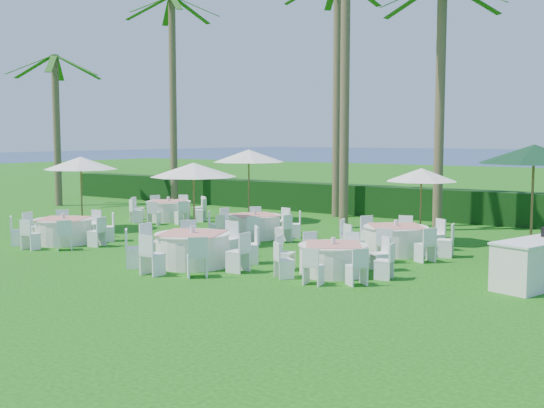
{
  "coord_description": "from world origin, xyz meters",
  "views": [
    {
      "loc": [
        12.11,
        -12.63,
        3.16
      ],
      "look_at": [
        1.44,
        2.79,
        1.3
      ],
      "focal_mm": 45.0,
      "sensor_mm": 36.0,
      "label": 1
    }
  ],
  "objects_px": {
    "banquet_table_f": "(396,239)",
    "banquet_table_c": "(333,258)",
    "umbrella_b": "(194,170)",
    "banquet_table_b": "(193,248)",
    "umbrella_c": "(249,156)",
    "banquet_table_e": "(255,226)",
    "banquet_table_a": "(64,230)",
    "umbrella_green": "(534,154)",
    "umbrella_d": "(421,175)",
    "banquet_table_d": "(169,210)",
    "umbrella_a": "(81,163)"
  },
  "relations": [
    {
      "from": "banquet_table_f",
      "to": "banquet_table_e",
      "type": "bearing_deg",
      "value": 177.67
    },
    {
      "from": "banquet_table_e",
      "to": "umbrella_c",
      "type": "height_order",
      "value": "umbrella_c"
    },
    {
      "from": "banquet_table_b",
      "to": "umbrella_green",
      "type": "bearing_deg",
      "value": 45.25
    },
    {
      "from": "banquet_table_d",
      "to": "banquet_table_a",
      "type": "bearing_deg",
      "value": -77.79
    },
    {
      "from": "banquet_table_a",
      "to": "banquet_table_b",
      "type": "height_order",
      "value": "banquet_table_b"
    },
    {
      "from": "banquet_table_d",
      "to": "umbrella_c",
      "type": "height_order",
      "value": "umbrella_c"
    },
    {
      "from": "banquet_table_f",
      "to": "banquet_table_d",
      "type": "bearing_deg",
      "value": 169.27
    },
    {
      "from": "banquet_table_c",
      "to": "banquet_table_d",
      "type": "bearing_deg",
      "value": 152.39
    },
    {
      "from": "banquet_table_f",
      "to": "umbrella_d",
      "type": "relative_size",
      "value": 1.36
    },
    {
      "from": "banquet_table_a",
      "to": "umbrella_b",
      "type": "xyz_separation_m",
      "value": [
        3.3,
        2.09,
        1.8
      ]
    },
    {
      "from": "banquet_table_f",
      "to": "umbrella_a",
      "type": "height_order",
      "value": "umbrella_a"
    },
    {
      "from": "umbrella_d",
      "to": "umbrella_c",
      "type": "bearing_deg",
      "value": 170.05
    },
    {
      "from": "umbrella_b",
      "to": "umbrella_c",
      "type": "distance_m",
      "value": 5.55
    },
    {
      "from": "banquet_table_a",
      "to": "umbrella_d",
      "type": "relative_size",
      "value": 1.33
    },
    {
      "from": "banquet_table_f",
      "to": "umbrella_c",
      "type": "distance_m",
      "value": 8.44
    },
    {
      "from": "umbrella_a",
      "to": "umbrella_green",
      "type": "xyz_separation_m",
      "value": [
        13.78,
        3.72,
        0.43
      ]
    },
    {
      "from": "banquet_table_d",
      "to": "umbrella_c",
      "type": "xyz_separation_m",
      "value": [
        2.69,
        1.46,
        2.05
      ]
    },
    {
      "from": "banquet_table_b",
      "to": "umbrella_d",
      "type": "bearing_deg",
      "value": 63.65
    },
    {
      "from": "banquet_table_c",
      "to": "banquet_table_d",
      "type": "height_order",
      "value": "banquet_table_d"
    },
    {
      "from": "umbrella_green",
      "to": "banquet_table_a",
      "type": "bearing_deg",
      "value": -153.32
    },
    {
      "from": "banquet_table_f",
      "to": "umbrella_b",
      "type": "bearing_deg",
      "value": -161.89
    },
    {
      "from": "banquet_table_d",
      "to": "umbrella_green",
      "type": "height_order",
      "value": "umbrella_green"
    },
    {
      "from": "umbrella_b",
      "to": "umbrella_d",
      "type": "bearing_deg",
      "value": 36.02
    },
    {
      "from": "banquet_table_b",
      "to": "banquet_table_e",
      "type": "height_order",
      "value": "banquet_table_b"
    },
    {
      "from": "banquet_table_f",
      "to": "banquet_table_c",
      "type": "bearing_deg",
      "value": -90.41
    },
    {
      "from": "banquet_table_f",
      "to": "umbrella_b",
      "type": "relative_size",
      "value": 1.2
    },
    {
      "from": "banquet_table_e",
      "to": "umbrella_green",
      "type": "distance_m",
      "value": 8.41
    },
    {
      "from": "banquet_table_a",
      "to": "umbrella_d",
      "type": "xyz_separation_m",
      "value": [
        8.72,
        6.03,
        1.64
      ]
    },
    {
      "from": "banquet_table_f",
      "to": "umbrella_c",
      "type": "bearing_deg",
      "value": 155.57
    },
    {
      "from": "banquet_table_d",
      "to": "banquet_table_c",
      "type": "bearing_deg",
      "value": -27.61
    },
    {
      "from": "banquet_table_b",
      "to": "umbrella_c",
      "type": "height_order",
      "value": "umbrella_c"
    },
    {
      "from": "banquet_table_c",
      "to": "umbrella_green",
      "type": "bearing_deg",
      "value": 60.85
    },
    {
      "from": "umbrella_a",
      "to": "umbrella_b",
      "type": "bearing_deg",
      "value": -1.9
    },
    {
      "from": "umbrella_b",
      "to": "umbrella_d",
      "type": "height_order",
      "value": "umbrella_b"
    },
    {
      "from": "umbrella_d",
      "to": "umbrella_green",
      "type": "height_order",
      "value": "umbrella_green"
    },
    {
      "from": "banquet_table_a",
      "to": "umbrella_green",
      "type": "distance_m",
      "value": 13.51
    },
    {
      "from": "banquet_table_b",
      "to": "banquet_table_f",
      "type": "bearing_deg",
      "value": 52.33
    },
    {
      "from": "banquet_table_b",
      "to": "umbrella_b",
      "type": "xyz_separation_m",
      "value": [
        -2.19,
        2.57,
        1.76
      ]
    },
    {
      "from": "umbrella_b",
      "to": "umbrella_d",
      "type": "distance_m",
      "value": 6.7
    },
    {
      "from": "banquet_table_e",
      "to": "banquet_table_f",
      "type": "distance_m",
      "value": 4.87
    },
    {
      "from": "banquet_table_b",
      "to": "umbrella_b",
      "type": "height_order",
      "value": "umbrella_b"
    },
    {
      "from": "banquet_table_e",
      "to": "umbrella_a",
      "type": "bearing_deg",
      "value": -162.57
    },
    {
      "from": "banquet_table_c",
      "to": "umbrella_a",
      "type": "bearing_deg",
      "value": 170.92
    },
    {
      "from": "umbrella_d",
      "to": "umbrella_b",
      "type": "bearing_deg",
      "value": -143.98
    },
    {
      "from": "banquet_table_f",
      "to": "umbrella_green",
      "type": "distance_m",
      "value": 4.3
    },
    {
      "from": "umbrella_c",
      "to": "umbrella_b",
      "type": "bearing_deg",
      "value": -70.28
    },
    {
      "from": "banquet_table_d",
      "to": "umbrella_d",
      "type": "relative_size",
      "value": 1.3
    },
    {
      "from": "banquet_table_e",
      "to": "umbrella_green",
      "type": "xyz_separation_m",
      "value": [
        7.87,
        1.86,
        2.31
      ]
    },
    {
      "from": "umbrella_a",
      "to": "umbrella_c",
      "type": "bearing_deg",
      "value": 56.71
    },
    {
      "from": "umbrella_c",
      "to": "umbrella_d",
      "type": "relative_size",
      "value": 1.2
    }
  ]
}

